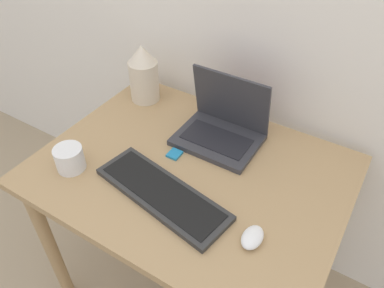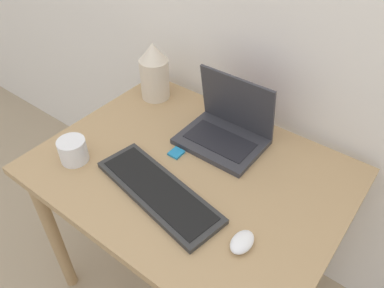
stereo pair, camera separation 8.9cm
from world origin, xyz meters
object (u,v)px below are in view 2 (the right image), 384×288
Objects in this scene: laptop at (227,128)px; mug at (73,150)px; mp3_player at (176,153)px; mouse at (242,242)px; keyboard at (158,191)px; vase at (154,72)px.

mug is at bearing -130.86° from laptop.
mouse is at bearing -25.48° from mp3_player.
mug is at bearing -170.12° from keyboard.
mug is (-0.33, -0.06, 0.03)m from keyboard.
keyboard is 1.99× the size of vase.
laptop is at bearing 128.93° from mouse.
mug reaches higher than keyboard.
vase is (-0.37, 0.41, 0.11)m from keyboard.
laptop is at bearing 86.38° from keyboard.
mp3_player is (-0.07, 0.18, -0.01)m from keyboard.
keyboard is 0.56m from vase.
mouse is at bearing -0.91° from keyboard.
mp3_player is (0.30, -0.23, -0.11)m from vase.
keyboard is 5.04× the size of mug.
laptop is 0.40m from vase.
mouse is 0.36× the size of vase.
mug is at bearing -85.00° from vase.
keyboard reaches higher than mp3_player.
mp3_player is at bearing -37.66° from vase.
mouse is 0.64m from mug.
laptop and vase have the same top height.
keyboard is at bearing 179.09° from mouse.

